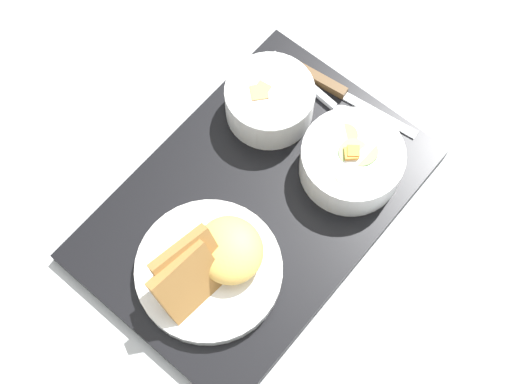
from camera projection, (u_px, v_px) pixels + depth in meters
ground_plane at (256, 206)px, 0.94m from camera, size 4.00×4.00×0.00m
serving_tray at (256, 203)px, 0.93m from camera, size 0.45×0.30×0.02m
bowl_salad at (352, 160)px, 0.91m from camera, size 0.13×0.13×0.06m
bowl_soup at (270, 100)px, 0.94m from camera, size 0.12×0.12×0.06m
plate_main at (211, 266)px, 0.86m from camera, size 0.18×0.18×0.08m
knife at (333, 88)px, 0.98m from camera, size 0.04×0.19×0.01m
spoon at (333, 106)px, 0.97m from camera, size 0.04×0.18×0.01m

